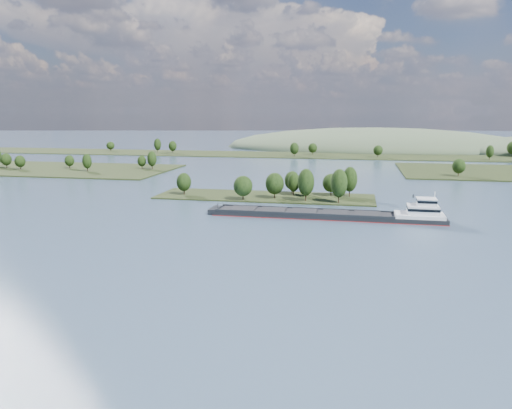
# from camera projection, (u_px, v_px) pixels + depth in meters

# --- Properties ---
(ground) EXTENTS (1800.00, 1800.00, 0.00)m
(ground) POSITION_uv_depth(u_px,v_px,m) (234.00, 226.00, 173.00)
(ground) COLOR #354C5C
(ground) RESTS_ON ground
(tree_island) EXTENTS (100.00, 31.63, 15.83)m
(tree_island) POSITION_uv_depth(u_px,v_px,m) (281.00, 189.00, 226.96)
(tree_island) COLOR black
(tree_island) RESTS_ON ground
(back_shoreline) EXTENTS (900.00, 60.00, 14.68)m
(back_shoreline) POSITION_uv_depth(u_px,v_px,m) (320.00, 155.00, 440.64)
(back_shoreline) COLOR black
(back_shoreline) RESTS_ON ground
(hill_west) EXTENTS (320.00, 160.00, 44.00)m
(hill_west) POSITION_uv_depth(u_px,v_px,m) (375.00, 148.00, 527.58)
(hill_west) COLOR #435339
(hill_west) RESTS_ON ground
(cargo_barge) EXTENTS (88.14, 12.22, 11.90)m
(cargo_barge) POSITION_uv_depth(u_px,v_px,m) (341.00, 214.00, 185.39)
(cargo_barge) COLOR black
(cargo_barge) RESTS_ON ground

